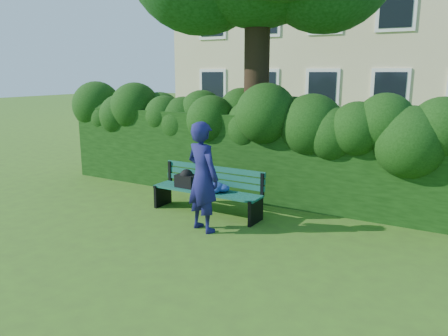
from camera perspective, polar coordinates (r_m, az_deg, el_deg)
The scene contains 4 objects.
ground at distance 7.79m, azimuth -2.24°, elevation -7.67°, with size 80.00×80.00×0.00m, color #3B5B1D.
hedge at distance 9.41m, azimuth 4.90°, elevation 1.52°, with size 10.00×1.00×1.80m.
park_bench at distance 8.39m, azimuth -2.42°, elevation -2.55°, with size 2.23×0.59×0.89m.
man_reading at distance 7.37m, azimuth -2.80°, elevation -1.17°, with size 0.69×0.45×1.88m, color #181855.
Camera 1 is at (3.93, -6.17, 2.68)m, focal length 35.00 mm.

